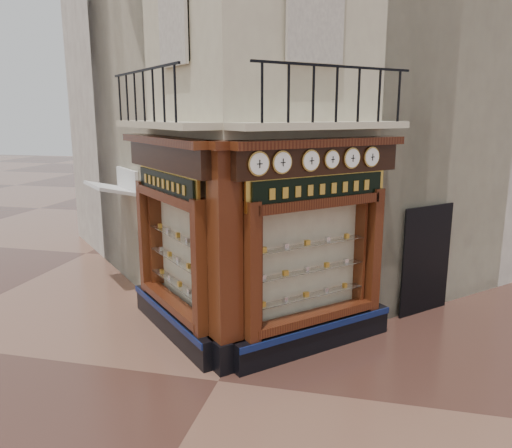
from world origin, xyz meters
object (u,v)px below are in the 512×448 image
(clock_e, at_px, (352,158))
(awning, at_px, (116,289))
(corner_pilaster, at_px, (225,262))
(clock_f, at_px, (371,157))
(clock_b, at_px, (282,162))
(clock_c, at_px, (311,161))
(clock_d, at_px, (332,159))
(signboard_right, at_px, (320,189))
(clock_a, at_px, (259,164))
(signboard_left, at_px, (166,183))

(clock_e, height_order, awning, clock_e)
(corner_pilaster, distance_m, clock_f, 3.33)
(awning, bearing_deg, clock_f, -148.61)
(clock_b, bearing_deg, clock_c, -0.00)
(corner_pilaster, relative_size, clock_d, 11.90)
(clock_e, relative_size, signboard_right, 0.17)
(clock_a, bearing_deg, awning, 99.29)
(clock_d, xyz_separation_m, signboard_right, (-0.19, -0.03, -0.52))
(corner_pilaster, bearing_deg, awning, 95.64)
(clock_e, distance_m, clock_f, 0.48)
(clock_f, xyz_separation_m, signboard_right, (-0.85, -0.70, -0.52))
(clock_d, distance_m, signboard_left, 3.15)
(clock_f, distance_m, awning, 7.38)
(clock_c, bearing_deg, signboard_left, 128.88)
(corner_pilaster, xyz_separation_m, clock_c, (1.32, 0.72, 1.67))
(clock_d, distance_m, signboard_right, 0.55)
(clock_b, height_order, signboard_right, clock_b)
(clock_a, distance_m, clock_f, 2.45)
(corner_pilaster, distance_m, clock_a, 1.77)
(clock_c, distance_m, clock_d, 0.46)
(clock_a, relative_size, signboard_left, 0.20)
(clock_a, height_order, awning, clock_a)
(clock_b, xyz_separation_m, signboard_left, (-2.36, 0.72, -0.52))
(clock_f, bearing_deg, clock_d, -180.00)
(awning, distance_m, signboard_left, 4.54)
(clock_f, bearing_deg, clock_a, -180.00)
(clock_a, relative_size, clock_d, 1.20)
(clock_a, relative_size, clock_b, 1.04)
(clock_e, bearing_deg, awning, 117.59)
(clock_b, distance_m, clock_d, 1.05)
(corner_pilaster, bearing_deg, clock_c, -16.53)
(clock_a, xyz_separation_m, clock_c, (0.74, 0.74, -0.00))
(clock_d, distance_m, clock_f, 0.95)
(clock_e, bearing_deg, clock_c, -180.00)
(signboard_right, bearing_deg, corner_pilaster, 169.75)
(clock_b, height_order, awning, clock_b)
(clock_b, bearing_deg, signboard_left, 118.15)
(awning, xyz_separation_m, signboard_right, (5.39, -2.21, 3.10))
(clock_a, xyz_separation_m, awning, (-4.51, 3.25, -3.62))
(clock_a, xyz_separation_m, signboard_right, (0.88, 1.03, -0.52))
(corner_pilaster, relative_size, clock_b, 10.32)
(clock_b, bearing_deg, clock_d, -0.00)
(clock_b, height_order, signboard_left, clock_b)
(corner_pilaster, bearing_deg, signboard_left, 100.25)
(signboard_left, distance_m, signboard_right, 2.92)
(clock_c, height_order, clock_d, clock_c)
(clock_c, relative_size, signboard_left, 0.18)
(clock_c, bearing_deg, corner_pilaster, 163.47)
(signboard_right, bearing_deg, clock_e, -10.15)
(clock_a, xyz_separation_m, clock_f, (1.73, 1.73, -0.00))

